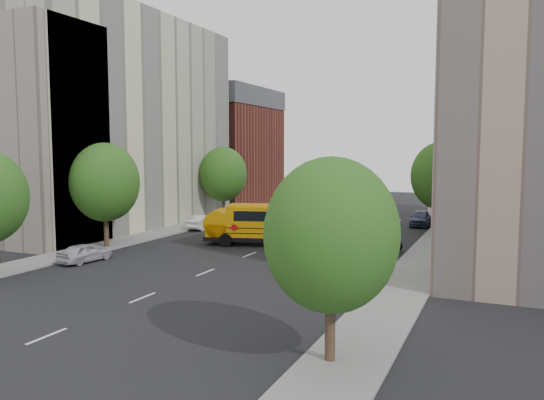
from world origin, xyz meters
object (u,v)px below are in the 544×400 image
Objects in this scene: street_tree_3 at (331,235)px; parked_car_1 at (204,222)px; street_tree_2 at (223,174)px; parked_car_3 at (350,273)px; street_tree_5 at (453,175)px; parked_car_0 at (85,253)px; street_tree_1 at (105,182)px; school_bus at (277,222)px; parked_car_4 at (420,218)px; parked_car_5 at (437,212)px; safari_truck at (362,232)px; street_tree_4 at (441,176)px.

street_tree_3 is 32.76m from parked_car_1.
parked_car_3 is (19.80, -21.56, -4.10)m from street_tree_2.
parked_car_0 is (-19.80, -34.59, -4.07)m from street_tree_5.
street_tree_1 is 1.11× the size of street_tree_3.
street_tree_1 is 6.67m from parked_car_0.
school_bus is (11.20, 6.34, -3.16)m from street_tree_1.
street_tree_3 is 1.76× the size of parked_car_1.
school_bus is (-10.80, -23.66, -2.92)m from street_tree_5.
street_tree_1 is 29.65m from parked_car_4.
parked_car_5 is at bearing -134.40° from parked_car_1.
parked_car_1 reaches higher than parked_car_0.
school_bus reaches higher than safari_truck.
school_bus reaches higher than parked_car_3.
parked_car_5 is at bearing 49.68° from school_bus.
street_tree_3 is 0.61× the size of school_bus.
street_tree_5 is 1.50× the size of parked_car_3.
parked_car_3 is (-2.20, -33.56, -3.97)m from street_tree_5.
street_tree_3 is at bearing -32.47° from street_tree_1.
parked_car_0 is 0.79× the size of parked_car_5.
parked_car_3 is 1.10× the size of parked_car_4.
school_bus is 23.55m from parked_car_5.
safari_truck is (6.47, 1.08, -0.54)m from school_bus.
street_tree_2 is at bearing -151.39° from street_tree_5.
school_bus is (-10.80, 20.34, -2.67)m from street_tree_3.
safari_truck reaches higher than parked_car_4.
street_tree_3 is 11.30m from parked_car_3.
parked_car_3 is at bearing -95.83° from street_tree_4.
parked_car_0 is 37.35m from parked_car_5.
street_tree_1 is at bearing -136.64° from parked_car_4.
parked_car_5 is at bearing 25.70° from street_tree_2.
parked_car_1 is (-20.37, 25.37, -3.79)m from street_tree_3.
school_bus is 2.45× the size of parked_car_5.
street_tree_4 is 1.78× the size of parked_car_4.
street_tree_5 reaches higher than parked_car_5.
street_tree_2 is at bearing -71.69° from parked_car_1.
parked_car_3 is at bearing -171.01° from parked_car_0.
parked_car_0 is at bearing 96.58° from parked_car_1.
safari_truck is 1.45× the size of parked_car_1.
parked_car_4 is (18.17, 10.31, 0.11)m from parked_car_1.
street_tree_1 is 2.12× the size of parked_car_0.
street_tree_5 is at bearing 90.00° from street_tree_3.
street_tree_4 is at bearing -157.46° from parked_car_1.
safari_truck is (-4.32, -10.58, -3.82)m from street_tree_4.
street_tree_5 is at bearing -133.04° from parked_car_1.
parked_car_4 is at bearing -118.17° from parked_car_0.
street_tree_2 is at bearing -173.71° from parked_car_4.
street_tree_1 is at bearing -128.67° from parked_car_5.
parked_car_3 is at bearing 145.11° from parked_car_1.
parked_car_5 is at bearing -113.86° from parked_car_0.
street_tree_1 is 1.96× the size of parked_car_1.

